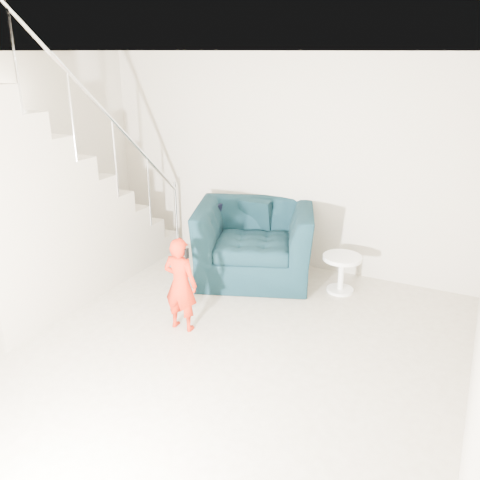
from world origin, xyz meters
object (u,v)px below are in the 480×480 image
at_px(side_table, 342,268).
at_px(staircase, 40,220).
at_px(armchair, 254,242).
at_px(toddler, 180,284).

xyz_separation_m(side_table, staircase, (-2.99, -1.64, 0.64)).
bearing_deg(side_table, armchair, -177.69).
bearing_deg(staircase, side_table, 28.79).
relative_size(side_table, staircase, 0.13).
height_order(armchair, side_table, armchair).
bearing_deg(toddler, staircase, 1.33).
relative_size(armchair, staircase, 0.39).
relative_size(toddler, side_table, 2.18).
xyz_separation_m(armchair, toddler, (-0.12, -1.51, 0.04)).
distance_m(armchair, toddler, 1.52).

